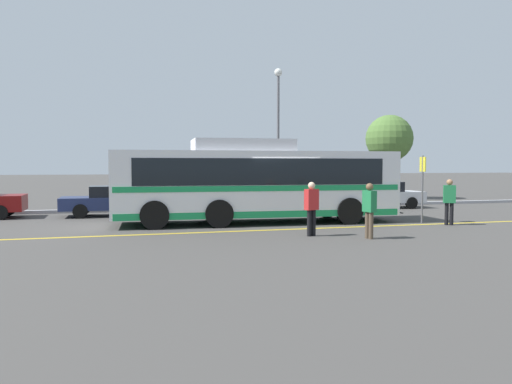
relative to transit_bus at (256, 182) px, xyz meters
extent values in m
plane|color=#423F3D|center=(0.79, -0.20, -1.57)|extent=(220.00, 220.00, 0.00)
cube|color=gold|center=(0.02, -2.20, -1.57)|extent=(30.59, 0.20, 0.01)
cube|color=#99999E|center=(0.02, 6.18, -1.50)|extent=(38.59, 0.36, 0.15)
cube|color=silver|center=(0.02, 0.00, -0.05)|extent=(10.73, 3.23, 2.40)
cube|color=black|center=(0.02, 0.00, 0.40)|extent=(9.25, 3.18, 0.95)
cube|color=#198C4C|center=(0.02, 0.00, -0.20)|extent=(10.52, 3.25, 0.20)
cube|color=#198C4C|center=(0.02, 0.00, -1.13)|extent=(10.52, 3.24, 0.24)
cube|color=black|center=(5.33, -0.33, 0.01)|extent=(0.18, 2.27, 1.73)
cube|color=black|center=(5.33, -0.33, 1.00)|extent=(0.15, 1.81, 0.24)
cube|color=silver|center=(-0.51, 0.03, 1.37)|extent=(3.83, 2.29, 0.45)
cube|color=black|center=(5.61, -0.34, -1.02)|extent=(0.16, 1.94, 0.04)
cube|color=black|center=(5.61, -0.34, -1.22)|extent=(0.16, 1.94, 0.04)
cylinder|color=black|center=(3.37, 1.04, -1.07)|extent=(1.02, 0.34, 1.00)
cylinder|color=black|center=(3.22, -1.44, -1.07)|extent=(1.02, 0.34, 1.00)
cylinder|color=black|center=(-1.49, 1.33, -1.07)|extent=(1.02, 0.34, 1.00)
cylinder|color=black|center=(-1.64, -1.14, -1.07)|extent=(1.02, 0.34, 1.00)
cylinder|color=black|center=(-3.71, 1.47, -1.07)|extent=(1.02, 0.34, 1.00)
cylinder|color=black|center=(-3.86, -1.01, -1.07)|extent=(1.02, 0.34, 1.00)
cylinder|color=black|center=(-9.63, 3.73, -1.27)|extent=(0.60, 0.21, 0.60)
cylinder|color=black|center=(-9.67, 5.44, -1.27)|extent=(0.60, 0.21, 0.60)
cube|color=navy|center=(-5.12, 4.25, -1.01)|extent=(4.63, 1.79, 0.53)
cube|color=black|center=(-5.24, 4.25, -0.50)|extent=(1.95, 1.55, 0.47)
cylinder|color=black|center=(-3.68, 5.06, -1.27)|extent=(0.60, 0.21, 0.60)
cylinder|color=black|center=(-3.70, 3.41, -1.27)|extent=(0.60, 0.21, 0.60)
cylinder|color=black|center=(-6.54, 5.09, -1.27)|extent=(0.60, 0.21, 0.60)
cylinder|color=black|center=(-6.56, 3.44, -1.27)|extent=(0.60, 0.21, 0.60)
cube|color=silver|center=(1.59, 4.35, -0.93)|extent=(4.83, 2.19, 0.68)
cube|color=black|center=(1.71, 4.34, -0.36)|extent=(2.08, 1.80, 0.48)
cylinder|color=black|center=(0.08, 3.53, -1.27)|extent=(0.61, 0.23, 0.60)
cylinder|color=black|center=(0.18, 5.34, -1.27)|extent=(0.61, 0.23, 0.60)
cylinder|color=black|center=(3.00, 3.36, -1.27)|extent=(0.61, 0.23, 0.60)
cylinder|color=black|center=(3.11, 5.17, -1.27)|extent=(0.61, 0.23, 0.60)
cube|color=silver|center=(7.89, 4.67, -1.00)|extent=(4.53, 1.90, 0.55)
cube|color=black|center=(8.00, 4.67, -0.47)|extent=(1.94, 1.58, 0.51)
cylinder|color=black|center=(6.48, 3.93, -1.27)|extent=(0.61, 0.23, 0.60)
cylinder|color=black|center=(6.55, 5.54, -1.27)|extent=(0.61, 0.23, 0.60)
cylinder|color=black|center=(9.24, 3.80, -1.27)|extent=(0.61, 0.23, 0.60)
cylinder|color=black|center=(9.31, 5.42, -1.27)|extent=(0.61, 0.23, 0.60)
cylinder|color=brown|center=(2.18, -4.98, -1.17)|extent=(0.14, 0.14, 0.81)
cylinder|color=brown|center=(2.15, -4.82, -1.17)|extent=(0.14, 0.14, 0.81)
cube|color=#1E723F|center=(2.17, -4.90, -0.45)|extent=(0.29, 0.45, 0.64)
sphere|color=brown|center=(2.17, -4.90, -0.02)|extent=(0.22, 0.22, 0.22)
cylinder|color=black|center=(6.74, -2.64, -1.16)|extent=(0.14, 0.14, 0.82)
cylinder|color=black|center=(6.59, -2.55, -1.16)|extent=(0.14, 0.14, 0.82)
cube|color=#1E723F|center=(6.67, -2.60, -0.43)|extent=(0.47, 0.40, 0.65)
sphere|color=#9E704C|center=(6.67, -2.60, 0.00)|extent=(0.22, 0.22, 0.22)
cylinder|color=black|center=(0.80, -3.88, -1.17)|extent=(0.14, 0.14, 0.81)
cylinder|color=black|center=(0.63, -3.93, -1.17)|extent=(0.14, 0.14, 0.81)
cube|color=red|center=(0.71, -3.91, -0.44)|extent=(0.47, 0.34, 0.64)
sphere|color=beige|center=(0.71, -3.91, 0.00)|extent=(0.22, 0.22, 0.22)
cylinder|color=#59595E|center=(6.11, -1.74, -0.29)|extent=(0.07, 0.07, 2.57)
cube|color=yellow|center=(6.11, -1.74, 0.66)|extent=(0.05, 0.40, 0.56)
cylinder|color=#59595E|center=(3.16, 6.91, 1.86)|extent=(0.14, 0.14, 6.87)
sphere|color=silver|center=(3.16, 6.91, 5.50)|extent=(0.41, 0.41, 0.41)
cylinder|color=#513823|center=(12.15, 10.97, -0.16)|extent=(0.28, 0.28, 2.82)
sphere|color=#4C7033|center=(12.15, 10.97, 2.40)|extent=(3.07, 3.07, 3.07)
camera|label=1|loc=(-5.08, -18.26, 0.62)|focal=35.00mm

